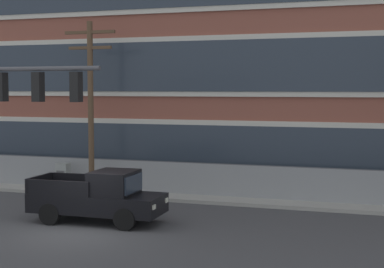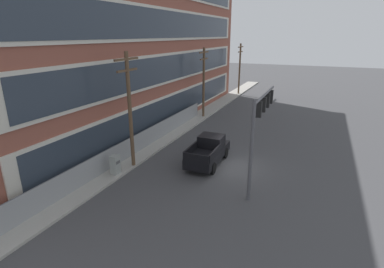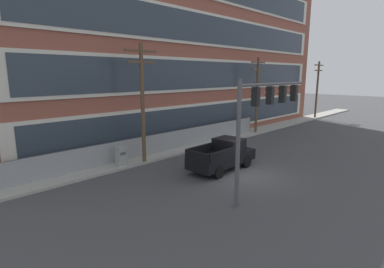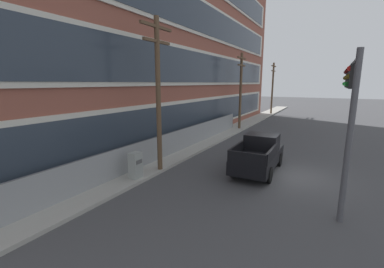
{
  "view_description": "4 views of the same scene",
  "coord_description": "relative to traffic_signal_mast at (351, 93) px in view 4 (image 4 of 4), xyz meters",
  "views": [
    {
      "loc": [
        9.98,
        -17.76,
        5.0
      ],
      "look_at": [
        2.94,
        3.89,
        3.23
      ],
      "focal_mm": 55.0,
      "sensor_mm": 36.0,
      "label": 1
    },
    {
      "loc": [
        -19.15,
        -5.24,
        9.06
      ],
      "look_at": [
        0.7,
        3.38,
        1.83
      ],
      "focal_mm": 28.0,
      "sensor_mm": 36.0,
      "label": 2
    },
    {
      "loc": [
        -14.78,
        -9.81,
        6.09
      ],
      "look_at": [
        -2.59,
        2.04,
        2.67
      ],
      "focal_mm": 28.0,
      "sensor_mm": 36.0,
      "label": 3
    },
    {
      "loc": [
        -13.75,
        -1.56,
        4.81
      ],
      "look_at": [
        -1.43,
        5.18,
        2.01
      ],
      "focal_mm": 24.0,
      "sensor_mm": 36.0,
      "label": 4
    }
  ],
  "objects": [
    {
      "name": "utility_pole_far_east",
      "position": [
        28.61,
        8.85,
        -0.07
      ],
      "size": [
        2.68,
        0.26,
        7.76
      ],
      "color": "brown",
      "rests_on": "ground"
    },
    {
      "name": "sidewalk_building_side",
      "position": [
        1.84,
        9.43,
        -4.34
      ],
      "size": [
        80.0,
        2.08,
        0.16
      ],
      "primitive_type": "cube",
      "color": "#9E9B93",
      "rests_on": "ground"
    },
    {
      "name": "utility_pole_near_corner",
      "position": [
        -0.95,
        8.6,
        0.06
      ],
      "size": [
        2.49,
        0.26,
        8.05
      ],
      "color": "brown",
      "rests_on": "ground"
    },
    {
      "name": "utility_pole_midblock",
      "position": [
        13.64,
        8.94,
        -0.12
      ],
      "size": [
        2.42,
        0.26,
        7.73
      ],
      "color": "brown",
      "rests_on": "ground"
    },
    {
      "name": "pickup_truck_black",
      "position": [
        1.85,
        3.91,
        -3.49
      ],
      "size": [
        5.07,
        2.07,
        1.97
      ],
      "color": "black",
      "rests_on": "ground"
    },
    {
      "name": "traffic_signal_mast",
      "position": [
        0.0,
        0.0,
        0.0
      ],
      "size": [
        6.1,
        0.43,
        5.9
      ],
      "color": "#4C4C51",
      "rests_on": "ground"
    },
    {
      "name": "ground_plane",
      "position": [
        1.84,
        2.16,
        -4.42
      ],
      "size": [
        160.0,
        160.0,
        0.0
      ],
      "primitive_type": "plane",
      "color": "#424244"
    },
    {
      "name": "brick_mill_building",
      "position": [
        8.94,
        15.89,
        5.5
      ],
      "size": [
        39.57,
        11.43,
        19.83
      ],
      "color": "brown",
      "rests_on": "ground"
    },
    {
      "name": "electrical_cabinet",
      "position": [
        -2.61,
        8.87,
        -3.69
      ],
      "size": [
        0.59,
        0.49,
        1.46
      ],
      "color": "#939993",
      "rests_on": "ground"
    },
    {
      "name": "chain_link_fence",
      "position": [
        -0.21,
        9.74,
        -3.59
      ],
      "size": [
        28.01,
        0.06,
        1.63
      ],
      "color": "gray",
      "rests_on": "ground"
    }
  ]
}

